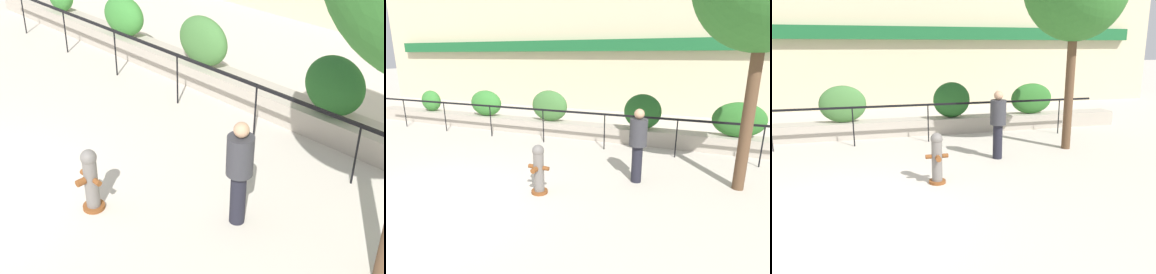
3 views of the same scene
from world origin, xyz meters
TOP-DOWN VIEW (x-y plane):
  - planter_wall_low at (0.00, 6.00)m, footprint 18.00×0.70m
  - fence_railing_segment at (-0.00, 4.90)m, footprint 15.00×0.05m
  - hedge_bush_1 at (-3.16, 6.00)m, footprint 1.37×0.70m
  - hedge_bush_2 at (-0.31, 6.00)m, footprint 1.40×0.58m
  - hedge_bush_3 at (3.11, 6.00)m, footprint 1.22×0.70m
  - fire_hydrant at (1.75, 1.39)m, footprint 0.47×0.43m
  - pedestrian at (3.57, 2.76)m, footprint 0.56×0.56m

SIDE VIEW (x-z plane):
  - planter_wall_low at x=0.00m, z-range 0.00..0.50m
  - fire_hydrant at x=1.75m, z-range 0.01..1.09m
  - pedestrian at x=3.57m, z-range 0.12..1.85m
  - hedge_bush_1 at x=-3.16m, z-range 0.50..1.52m
  - fence_railing_segment at x=0.00m, z-range 0.44..1.59m
  - hedge_bush_2 at x=-0.31m, z-range 0.50..1.64m
  - hedge_bush_3 at x=3.11m, z-range 0.50..1.66m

